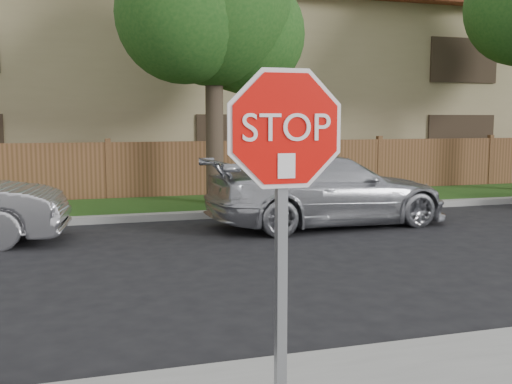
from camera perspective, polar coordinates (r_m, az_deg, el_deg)
name	(u,v)px	position (r m, az deg, el deg)	size (l,w,h in m)	color
ground	(186,377)	(5.42, -6.64, -17.12)	(90.00, 90.00, 0.00)	black
far_curb	(118,219)	(13.23, -12.99, -2.50)	(70.00, 0.30, 0.15)	gray
grass_strip	(113,209)	(14.86, -13.44, -1.54)	(70.00, 3.00, 0.12)	#1E4714
fence	(109,172)	(16.36, -13.86, 1.82)	(70.00, 0.12, 1.60)	brown
apartment_building	(97,81)	(21.93, -14.89, 10.19)	(35.20, 9.20, 7.20)	#9B8B60
tree_mid	(215,7)	(15.07, -3.88, 17.14)	(4.80, 3.90, 7.35)	#382B21
stop_sign	(284,182)	(3.62, 2.67, 0.97)	(1.01, 0.13, 2.55)	gray
sedan_right	(328,190)	(12.53, 6.87, 0.19)	(2.08, 5.11, 1.48)	#B9BBC1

